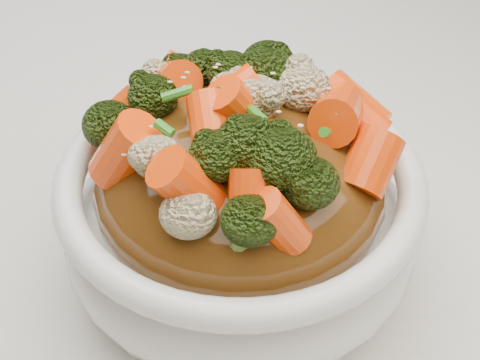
# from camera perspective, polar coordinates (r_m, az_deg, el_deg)

# --- Properties ---
(tablecloth) EXTENTS (1.20, 0.80, 0.04)m
(tablecloth) POSITION_cam_1_polar(r_m,az_deg,el_deg) (0.46, 6.05, -8.28)
(tablecloth) COLOR silver
(tablecloth) RESTS_ON dining_table
(bowl) EXTENTS (0.23, 0.23, 0.08)m
(bowl) POSITION_cam_1_polar(r_m,az_deg,el_deg) (0.41, 0.00, -3.07)
(bowl) COLOR white
(bowl) RESTS_ON tablecloth
(sauce_base) EXTENTS (0.19, 0.19, 0.09)m
(sauce_base) POSITION_cam_1_polar(r_m,az_deg,el_deg) (0.40, 0.00, -0.30)
(sauce_base) COLOR #532E0E
(sauce_base) RESTS_ON bowl
(carrots) EXTENTS (0.19, 0.19, 0.05)m
(carrots) POSITION_cam_1_polar(r_m,az_deg,el_deg) (0.36, 0.00, 6.45)
(carrots) COLOR #FF4708
(carrots) RESTS_ON sauce_base
(broccoli) EXTENTS (0.19, 0.19, 0.04)m
(broccoli) POSITION_cam_1_polar(r_m,az_deg,el_deg) (0.36, 0.00, 6.33)
(broccoli) COLOR black
(broccoli) RESTS_ON sauce_base
(cauliflower) EXTENTS (0.19, 0.19, 0.03)m
(cauliflower) POSITION_cam_1_polar(r_m,az_deg,el_deg) (0.36, 0.00, 6.10)
(cauliflower) COLOR beige
(cauliflower) RESTS_ON sauce_base
(scallions) EXTENTS (0.14, 0.14, 0.02)m
(scallions) POSITION_cam_1_polar(r_m,az_deg,el_deg) (0.36, 0.00, 6.57)
(scallions) COLOR #287A1C
(scallions) RESTS_ON sauce_base
(sesame_seeds) EXTENTS (0.17, 0.17, 0.01)m
(sesame_seeds) POSITION_cam_1_polar(r_m,az_deg,el_deg) (0.36, -0.00, 6.57)
(sesame_seeds) COLOR beige
(sesame_seeds) RESTS_ON sauce_base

